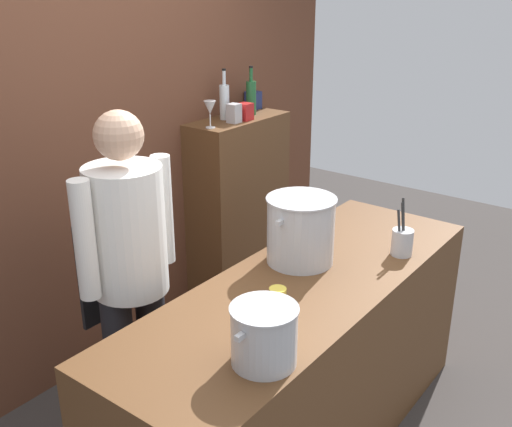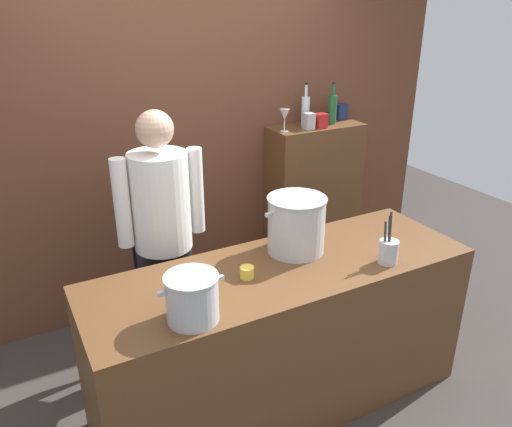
% 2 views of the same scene
% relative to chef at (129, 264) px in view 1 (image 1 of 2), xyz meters
% --- Properties ---
extents(brick_back_panel, '(4.40, 0.10, 3.00)m').
position_rel_chef_xyz_m(brick_back_panel, '(0.44, 0.75, 0.54)').
color(brick_back_panel, brown).
rests_on(brick_back_panel, ground_plane).
extents(prep_counter, '(2.11, 0.70, 0.90)m').
position_rel_chef_xyz_m(prep_counter, '(0.44, -0.65, -0.51)').
color(prep_counter, brown).
rests_on(prep_counter, ground_plane).
extents(bar_cabinet, '(0.76, 0.32, 1.30)m').
position_rel_chef_xyz_m(bar_cabinet, '(1.46, 0.54, -0.32)').
color(bar_cabinet, brown).
rests_on(bar_cabinet, ground_plane).
extents(chef, '(0.53, 0.36, 1.66)m').
position_rel_chef_xyz_m(chef, '(0.00, 0.00, 0.00)').
color(chef, black).
rests_on(chef, ground_plane).
extents(stockpot_large, '(0.39, 0.33, 0.32)m').
position_rel_chef_xyz_m(stockpot_large, '(0.60, -0.52, 0.10)').
color(stockpot_large, '#B7BABF').
rests_on(stockpot_large, prep_counter).
extents(stockpot_small, '(0.30, 0.24, 0.22)m').
position_rel_chef_xyz_m(stockpot_small, '(-0.15, -0.86, 0.04)').
color(stockpot_small, '#B7BABF').
rests_on(stockpot_small, prep_counter).
extents(utensil_crock, '(0.10, 0.10, 0.29)m').
position_rel_chef_xyz_m(utensil_crock, '(0.96, -0.88, 0.01)').
color(utensil_crock, '#B7BABF').
rests_on(utensil_crock, prep_counter).
extents(butter_jar, '(0.07, 0.07, 0.06)m').
position_rel_chef_xyz_m(butter_jar, '(0.22, -0.66, -0.03)').
color(butter_jar, yellow).
rests_on(butter_jar, prep_counter).
extents(wine_bottle_clear, '(0.06, 0.06, 0.32)m').
position_rel_chef_xyz_m(wine_bottle_clear, '(1.38, 0.59, 0.45)').
color(wine_bottle_clear, silver).
rests_on(wine_bottle_clear, bar_cabinet).
extents(wine_bottle_green, '(0.07, 0.07, 0.32)m').
position_rel_chef_xyz_m(wine_bottle_green, '(1.60, 0.54, 0.45)').
color(wine_bottle_green, '#1E592D').
rests_on(wine_bottle_green, bar_cabinet).
extents(wine_glass_tall, '(0.08, 0.08, 0.17)m').
position_rel_chef_xyz_m(wine_glass_tall, '(1.14, 0.50, 0.45)').
color(wine_glass_tall, silver).
rests_on(wine_glass_tall, bar_cabinet).
extents(spice_tin_navy, '(0.09, 0.09, 0.12)m').
position_rel_chef_xyz_m(spice_tin_navy, '(1.76, 0.64, 0.39)').
color(spice_tin_navy, navy).
rests_on(spice_tin_navy, bar_cabinet).
extents(spice_tin_red, '(0.09, 0.09, 0.11)m').
position_rel_chef_xyz_m(spice_tin_red, '(1.44, 0.47, 0.39)').
color(spice_tin_red, red).
rests_on(spice_tin_red, bar_cabinet).
extents(spice_tin_silver, '(0.07, 0.07, 0.12)m').
position_rel_chef_xyz_m(spice_tin_silver, '(1.34, 0.47, 0.39)').
color(spice_tin_silver, '#B2B2B7').
rests_on(spice_tin_silver, bar_cabinet).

